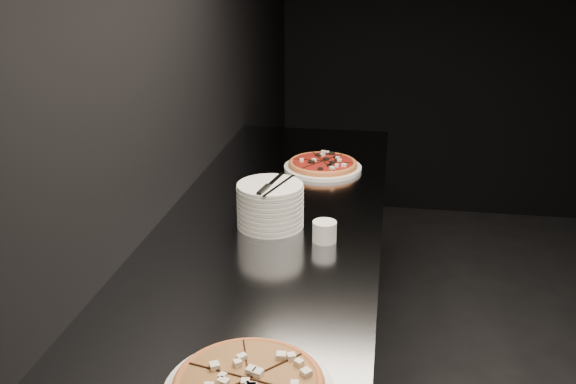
# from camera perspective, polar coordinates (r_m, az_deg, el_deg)

# --- Properties ---
(wall_left) EXTENTS (0.02, 5.00, 2.80)m
(wall_left) POSITION_cam_1_polar(r_m,az_deg,el_deg) (2.09, -11.91, 9.99)
(wall_left) COLOR black
(wall_left) RESTS_ON floor
(counter) EXTENTS (0.74, 2.44, 0.92)m
(counter) POSITION_cam_1_polar(r_m,az_deg,el_deg) (2.36, -1.50, -13.12)
(counter) COLOR slate
(counter) RESTS_ON floor
(pizza_tomato) EXTENTS (0.32, 0.32, 0.04)m
(pizza_tomato) POSITION_cam_1_polar(r_m,az_deg,el_deg) (2.66, 3.11, 2.42)
(pizza_tomato) COLOR white
(pizza_tomato) RESTS_ON counter
(plate_stack) EXTENTS (0.22, 0.22, 0.15)m
(plate_stack) POSITION_cam_1_polar(r_m,az_deg,el_deg) (2.10, -1.59, -1.17)
(plate_stack) COLOR white
(plate_stack) RESTS_ON counter
(cutlery) EXTENTS (0.11, 0.22, 0.01)m
(cutlery) POSITION_cam_1_polar(r_m,az_deg,el_deg) (2.05, -1.46, 0.60)
(cutlery) COLOR #B6B9BD
(cutlery) RESTS_ON plate_stack
(ramekin) EXTENTS (0.08, 0.08, 0.07)m
(ramekin) POSITION_cam_1_polar(r_m,az_deg,el_deg) (2.00, 3.26, -3.47)
(ramekin) COLOR silver
(ramekin) RESTS_ON counter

